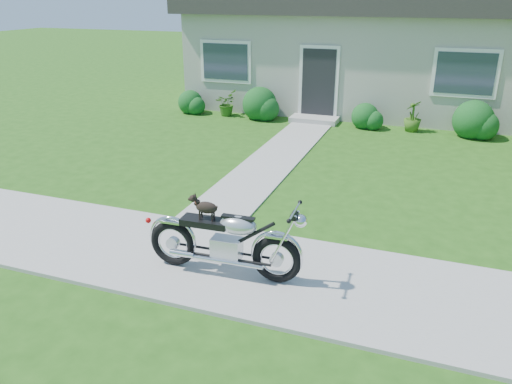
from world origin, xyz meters
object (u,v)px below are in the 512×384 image
house (385,40)px  potted_plant_left (226,103)px  motorcycle_with_dog (226,241)px  potted_plant_right (413,116)px

house → potted_plant_left: house is taller
house → motorcycle_with_dog: house is taller
potted_plant_left → motorcycle_with_dog: (3.82, -8.84, 0.15)m
potted_plant_right → motorcycle_with_dog: motorcycle_with_dog is taller
potted_plant_left → motorcycle_with_dog: size_ratio=0.35×
motorcycle_with_dog → potted_plant_right: bearing=75.7°
potted_plant_right → motorcycle_with_dog: 9.03m
potted_plant_left → motorcycle_with_dog: 9.63m
potted_plant_right → motorcycle_with_dog: bearing=-101.7°
potted_plant_left → potted_plant_right: 5.65m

